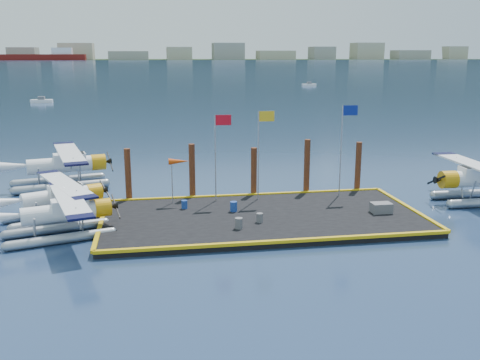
# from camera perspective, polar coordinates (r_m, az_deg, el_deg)

# --- Properties ---
(ground) EXTENTS (4000.00, 4000.00, 0.00)m
(ground) POSITION_cam_1_polar(r_m,az_deg,el_deg) (34.29, 2.35, -4.38)
(ground) COLOR navy
(ground) RESTS_ON ground
(dock) EXTENTS (20.00, 10.00, 0.40)m
(dock) POSITION_cam_1_polar(r_m,az_deg,el_deg) (34.23, 2.36, -4.06)
(dock) COLOR black
(dock) RESTS_ON ground
(dock_bumpers) EXTENTS (20.25, 10.25, 0.18)m
(dock_bumpers) POSITION_cam_1_polar(r_m,az_deg,el_deg) (34.15, 2.36, -3.60)
(dock_bumpers) COLOR gold
(dock_bumpers) RESTS_ON dock
(far_backdrop) EXTENTS (3050.00, 2050.00, 810.00)m
(far_backdrop) POSITION_cam_1_polar(r_m,az_deg,el_deg) (1786.59, -1.57, 13.33)
(far_backdrop) COLOR black
(far_backdrop) RESTS_ON ground
(seaplane_a) EXTENTS (8.19, 8.81, 3.14)m
(seaplane_a) POSITION_cam_1_polar(r_m,az_deg,el_deg) (32.52, -18.26, -3.55)
(seaplane_a) COLOR #9399A1
(seaplane_a) RESTS_ON ground
(seaplane_b) EXTENTS (8.19, 8.60, 3.15)m
(seaplane_b) POSITION_cam_1_polar(r_m,az_deg,el_deg) (36.04, -18.63, -1.93)
(seaplane_b) COLOR #9399A1
(seaplane_b) RESTS_ON ground
(seaplane_c) EXTENTS (9.77, 10.58, 3.75)m
(seaplane_c) POSITION_cam_1_polar(r_m,az_deg,el_deg) (44.72, -18.21, 1.32)
(seaplane_c) COLOR #9399A1
(seaplane_c) RESTS_ON ground
(drum_0) EXTENTS (0.39, 0.39, 0.56)m
(drum_0) POSITION_cam_1_polar(r_m,az_deg,el_deg) (35.66, -5.95, -2.61)
(drum_0) COLOR navy
(drum_0) RESTS_ON dock
(drum_1) EXTENTS (0.40, 0.40, 0.56)m
(drum_1) POSITION_cam_1_polar(r_m,az_deg,el_deg) (32.67, 2.11, -4.04)
(drum_1) COLOR #59585D
(drum_1) RESTS_ON dock
(drum_3) EXTENTS (0.46, 0.46, 0.64)m
(drum_3) POSITION_cam_1_polar(r_m,az_deg,el_deg) (31.48, -0.13, -4.63)
(drum_3) COLOR #59585D
(drum_3) RESTS_ON dock
(drum_5) EXTENTS (0.46, 0.46, 0.65)m
(drum_5) POSITION_cam_1_polar(r_m,az_deg,el_deg) (34.83, -0.68, -2.84)
(drum_5) COLOR navy
(drum_5) RESTS_ON dock
(crate) EXTENTS (1.29, 0.86, 0.64)m
(crate) POSITION_cam_1_polar(r_m,az_deg,el_deg) (35.75, 14.83, -2.88)
(crate) COLOR #59585D
(crate) RESTS_ON dock
(flagpole_red) EXTENTS (1.14, 0.08, 6.00)m
(flagpole_red) POSITION_cam_1_polar(r_m,az_deg,el_deg) (36.54, -2.33, 3.82)
(flagpole_red) COLOR #97969E
(flagpole_red) RESTS_ON dock
(flagpole_yellow) EXTENTS (1.14, 0.08, 6.20)m
(flagpole_yellow) POSITION_cam_1_polar(r_m,az_deg,el_deg) (37.00, 2.29, 4.13)
(flagpole_yellow) COLOR #97969E
(flagpole_yellow) RESTS_ON dock
(flagpole_blue) EXTENTS (1.14, 0.08, 6.50)m
(flagpole_blue) POSITION_cam_1_polar(r_m,az_deg,el_deg) (38.63, 11.06, 4.54)
(flagpole_blue) COLOR #97969E
(flagpole_blue) RESTS_ON dock
(windsock) EXTENTS (1.40, 0.44, 3.12)m
(windsock) POSITION_cam_1_polar(r_m,az_deg,el_deg) (36.52, -6.57, 1.88)
(windsock) COLOR #97969E
(windsock) RESTS_ON dock
(piling_0) EXTENTS (0.44, 0.44, 4.00)m
(piling_0) POSITION_cam_1_polar(r_m,az_deg,el_deg) (38.34, -11.84, 0.35)
(piling_0) COLOR #401E12
(piling_0) RESTS_ON ground
(piling_1) EXTENTS (0.44, 0.44, 4.20)m
(piling_1) POSITION_cam_1_polar(r_m,az_deg,el_deg) (38.38, -5.13, 0.75)
(piling_1) COLOR #401E12
(piling_1) RESTS_ON ground
(piling_2) EXTENTS (0.44, 0.44, 3.80)m
(piling_2) POSITION_cam_1_polar(r_m,az_deg,el_deg) (39.00, 1.48, 0.70)
(piling_2) COLOR #401E12
(piling_2) RESTS_ON ground
(piling_3) EXTENTS (0.44, 0.44, 4.30)m
(piling_3) POSITION_cam_1_polar(r_m,az_deg,el_deg) (39.89, 7.14, 1.26)
(piling_3) COLOR #401E12
(piling_3) RESTS_ON ground
(piling_4) EXTENTS (0.44, 0.44, 4.00)m
(piling_4) POSITION_cam_1_polar(r_m,az_deg,el_deg) (41.23, 12.47, 1.22)
(piling_4) COLOR #401E12
(piling_4) RESTS_ON ground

